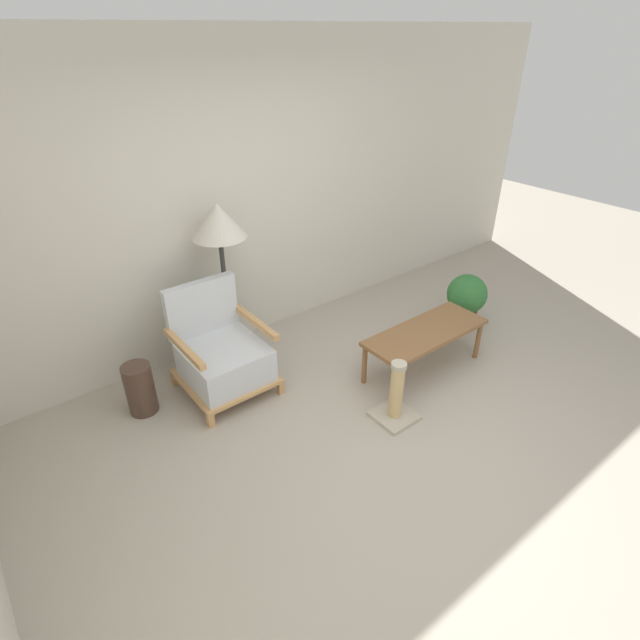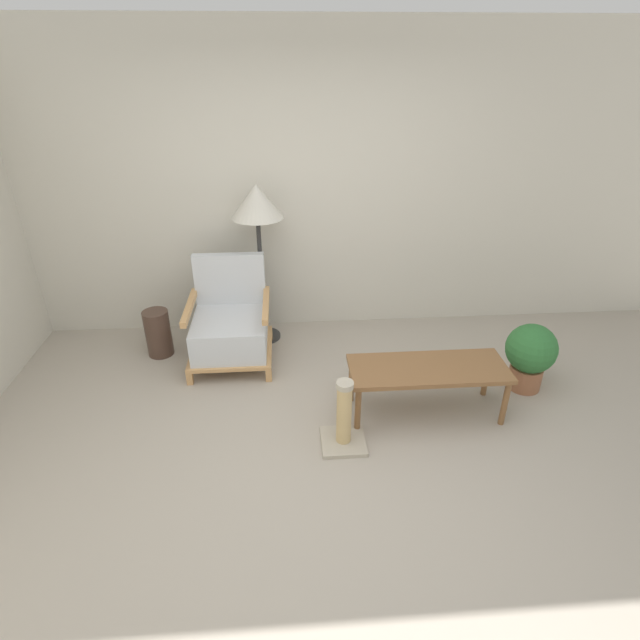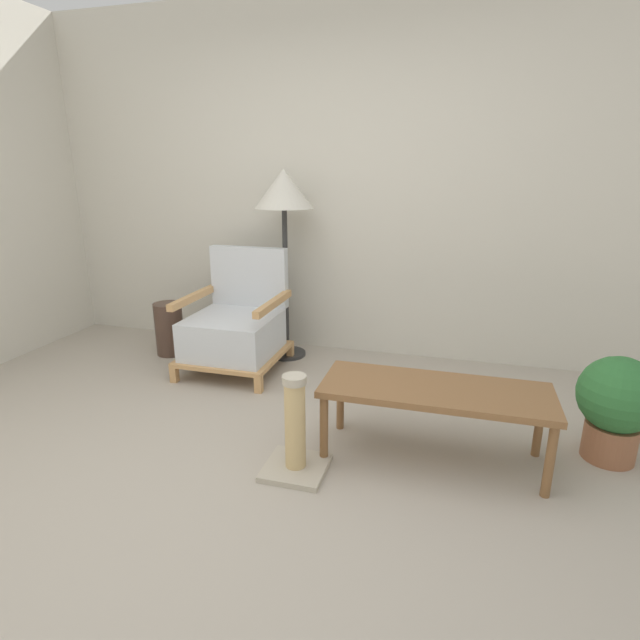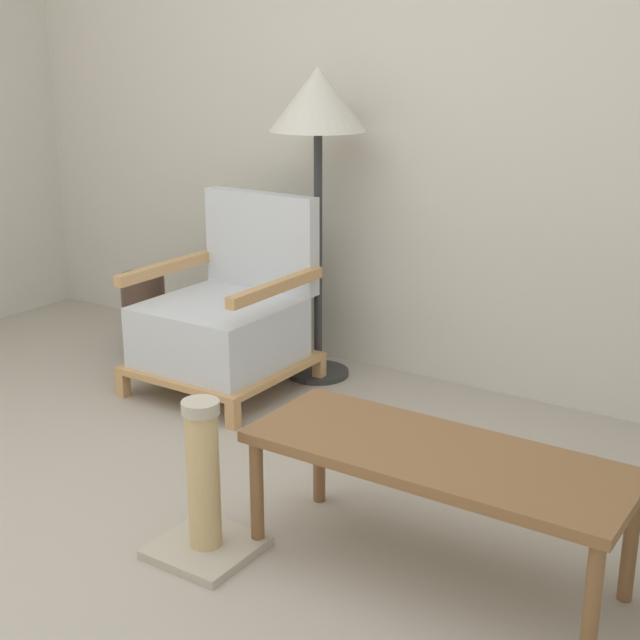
% 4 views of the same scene
% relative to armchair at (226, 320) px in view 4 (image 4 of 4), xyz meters
% --- Properties ---
extents(ground_plane, '(14.00, 14.00, 0.00)m').
position_rel_armchair_xyz_m(ground_plane, '(0.67, -1.53, -0.33)').
color(ground_plane, '#A89E8E').
extents(wall_back, '(8.00, 0.06, 2.70)m').
position_rel_armchair_xyz_m(wall_back, '(0.67, 0.67, 1.02)').
color(wall_back, beige).
rests_on(wall_back, ground_plane).
extents(armchair, '(0.70, 0.71, 0.89)m').
position_rel_armchair_xyz_m(armchair, '(0.00, 0.00, 0.00)').
color(armchair, tan).
rests_on(armchair, ground_plane).
extents(floor_lamp, '(0.45, 0.45, 1.47)m').
position_rel_armchair_xyz_m(floor_lamp, '(0.27, 0.36, 0.92)').
color(floor_lamp, '#2D2D2D').
rests_on(floor_lamp, ground_plane).
extents(coffee_table, '(1.15, 0.44, 0.41)m').
position_rel_armchair_xyz_m(coffee_table, '(1.51, -0.86, 0.03)').
color(coffee_table, brown).
rests_on(coffee_table, ground_plane).
extents(vase, '(0.23, 0.23, 0.43)m').
position_rel_armchair_xyz_m(vase, '(-0.66, 0.13, -0.12)').
color(vase, '#473328').
rests_on(vase, ground_plane).
extents(scratching_post, '(0.31, 0.31, 0.52)m').
position_rel_armchair_xyz_m(scratching_post, '(0.86, -1.17, -0.14)').
color(scratching_post, '#B2A893').
rests_on(scratching_post, ground_plane).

